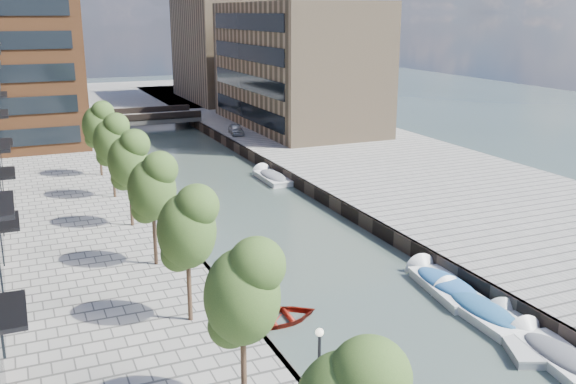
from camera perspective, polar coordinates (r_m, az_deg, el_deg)
water at (r=51.10m, az=-5.76°, el=-0.17°), size 300.00×300.00×0.00m
quay_right at (r=57.63m, az=9.56°, el=2.03°), size 20.00×140.00×1.00m
quay_wall_left at (r=49.56m, az=-12.51°, el=-0.37°), size 0.25×140.00×1.00m
quay_wall_right at (r=53.04m, az=0.51°, el=1.06°), size 0.25×140.00×1.00m
far_closure at (r=108.77m, az=-15.54°, el=8.04°), size 80.00×40.00×1.00m
tan_block_near at (r=75.68m, az=0.67°, el=11.22°), size 12.00×25.00×14.00m
tan_block_far at (r=99.89m, az=-5.55°, el=12.80°), size 12.00×20.00×16.00m
bridge at (r=81.26m, az=-12.73°, el=6.45°), size 13.00×6.00×1.30m
tree_1 at (r=20.81m, az=-4.10°, el=-8.69°), size 2.50×2.50×5.95m
tree_2 at (r=27.08m, az=-9.01°, el=-2.98°), size 2.50×2.50×5.95m
tree_3 at (r=33.64m, az=-12.02°, el=0.56°), size 2.50×2.50×5.95m
tree_4 at (r=40.35m, az=-14.04°, el=2.94°), size 2.50×2.50×5.95m
tree_5 at (r=47.14m, az=-15.48°, el=4.63°), size 2.50×2.50×5.95m
tree_6 at (r=53.99m, az=-16.57°, el=5.89°), size 2.50×2.50×5.95m
lamp_0 at (r=19.65m, az=2.77°, el=-16.18°), size 0.24×0.24×4.12m
lamp_1 at (r=33.47m, az=-9.32°, el=-2.58°), size 0.24×0.24×4.12m
lamp_2 at (r=48.65m, az=-13.99°, el=2.90°), size 0.24×0.24×4.12m
sloop_2 at (r=30.47m, az=-1.08°, el=-11.43°), size 4.12×2.98×0.84m
sloop_3 at (r=47.30m, az=-10.67°, el=-1.67°), size 4.37×3.14×0.90m
sloop_4 at (r=47.17m, az=-10.20°, el=-1.69°), size 5.34×4.28×0.99m
motorboat_0 at (r=32.42m, az=16.30°, el=-9.93°), size 2.02×5.43×1.79m
motorboat_1 at (r=29.44m, az=22.79°, el=-13.32°), size 2.57×5.44×1.74m
motorboat_2 at (r=30.93m, az=19.48°, el=-11.76°), size 3.55×5.27×1.67m
motorboat_3 at (r=34.69m, az=13.49°, el=-7.97°), size 2.67×5.76×1.85m
motorboat_4 at (r=55.14m, az=-1.52°, el=1.32°), size 1.91×5.33×1.77m
car at (r=70.67m, az=-4.65°, el=5.60°), size 1.84×3.57×1.16m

